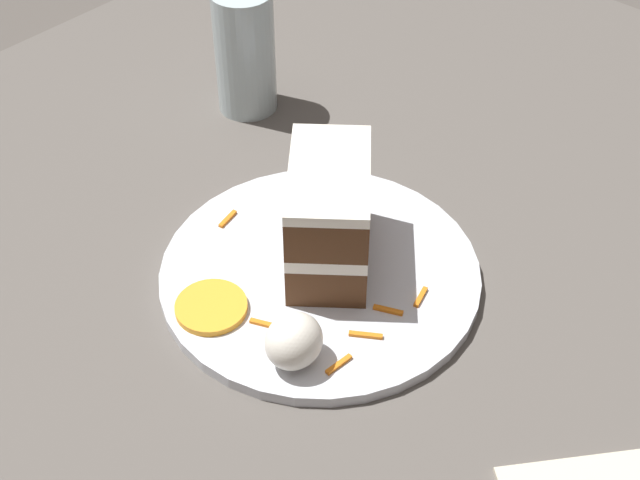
{
  "coord_description": "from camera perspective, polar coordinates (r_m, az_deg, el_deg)",
  "views": [
    {
      "loc": [
        0.36,
        0.31,
        0.57
      ],
      "look_at": [
        -0.03,
        -0.04,
        0.08
      ],
      "focal_mm": 50.0,
      "sensor_mm": 36.0,
      "label": 1
    }
  ],
  "objects": [
    {
      "name": "drinking_glass",
      "position": [
        0.93,
        -4.8,
        11.44
      ],
      "size": [
        0.06,
        0.06,
        0.13
      ],
      "color": "silver",
      "rests_on": "dining_table"
    },
    {
      "name": "cream_dollop",
      "position": [
        0.67,
        -1.69,
        -6.48
      ],
      "size": [
        0.05,
        0.04,
        0.04
      ],
      "primitive_type": "ellipsoid",
      "color": "white",
      "rests_on": "plate"
    },
    {
      "name": "plate",
      "position": [
        0.75,
        -0.0,
        -2.16
      ],
      "size": [
        0.27,
        0.27,
        0.01
      ],
      "primitive_type": "cylinder",
      "color": "silver",
      "rests_on": "dining_table"
    },
    {
      "name": "orange_garnish",
      "position": [
        0.72,
        -6.98,
        -4.28
      ],
      "size": [
        0.06,
        0.06,
        0.01
      ],
      "primitive_type": "cylinder",
      "color": "orange",
      "rests_on": "plate"
    },
    {
      "name": "ground_plane",
      "position": [
        0.75,
        0.72,
        -7.11
      ],
      "size": [
        6.0,
        6.0,
        0.0
      ],
      "primitive_type": "plane",
      "color": "#4C4742",
      "rests_on": "ground"
    },
    {
      "name": "carrot_shreds_scatter",
      "position": [
        0.72,
        0.97,
        -4.23
      ],
      "size": [
        0.12,
        0.2,
        0.0
      ],
      "color": "orange",
      "rests_on": "plate"
    },
    {
      "name": "dining_table",
      "position": [
        0.73,
        0.73,
        -6.23
      ],
      "size": [
        1.28,
        1.12,
        0.03
      ],
      "primitive_type": "cube",
      "color": "#56514C",
      "rests_on": "ground"
    },
    {
      "name": "cake_slice",
      "position": [
        0.73,
        0.57,
        1.63
      ],
      "size": [
        0.13,
        0.12,
        0.1
      ],
      "rotation": [
        0.0,
        0.0,
        5.4
      ],
      "color": "#4C2D19",
      "rests_on": "plate"
    }
  ]
}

